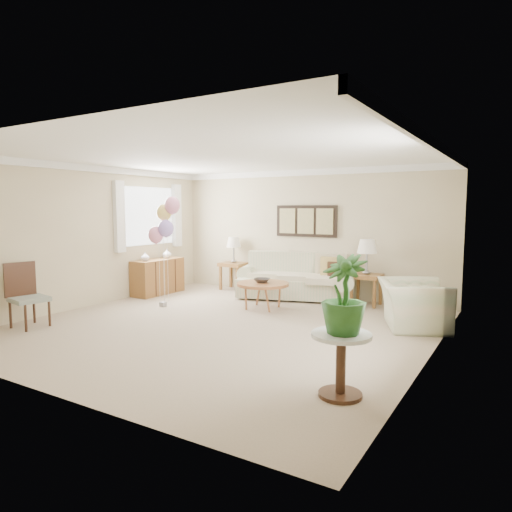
# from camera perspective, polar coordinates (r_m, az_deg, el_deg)

# --- Properties ---
(ground_plane) EXTENTS (6.00, 6.00, 0.00)m
(ground_plane) POSITION_cam_1_polar(r_m,az_deg,el_deg) (7.13, -4.01, -8.77)
(ground_plane) COLOR tan
(room_shell) EXTENTS (6.04, 6.04, 2.60)m
(room_shell) POSITION_cam_1_polar(r_m,az_deg,el_deg) (7.04, -4.41, 4.45)
(room_shell) COLOR beige
(room_shell) RESTS_ON ground
(wall_art_triptych) EXTENTS (1.35, 0.06, 0.65)m
(wall_art_triptych) POSITION_cam_1_polar(r_m,az_deg,el_deg) (9.48, 6.27, 4.36)
(wall_art_triptych) COLOR black
(wall_art_triptych) RESTS_ON ground
(sofa) EXTENTS (2.73, 1.55, 0.91)m
(sofa) POSITION_cam_1_polar(r_m,az_deg,el_deg) (9.29, 5.08, -3.04)
(sofa) COLOR beige
(sofa) RESTS_ON ground
(end_table_left) EXTENTS (0.56, 0.51, 0.61)m
(end_table_left) POSITION_cam_1_polar(r_m,az_deg,el_deg) (10.21, -2.79, -1.36)
(end_table_left) COLOR olive
(end_table_left) RESTS_ON ground
(end_table_right) EXTENTS (0.54, 0.49, 0.59)m
(end_table_right) POSITION_cam_1_polar(r_m,az_deg,el_deg) (8.78, 13.63, -2.83)
(end_table_right) COLOR olive
(end_table_right) RESTS_ON ground
(lamp_left) EXTENTS (0.32, 0.32, 0.57)m
(lamp_left) POSITION_cam_1_polar(r_m,az_deg,el_deg) (10.15, -2.81, 1.63)
(lamp_left) COLOR gray
(lamp_left) RESTS_ON end_table_left
(lamp_right) EXTENTS (0.37, 0.37, 0.65)m
(lamp_right) POSITION_cam_1_polar(r_m,az_deg,el_deg) (8.71, 13.72, 1.04)
(lamp_right) COLOR gray
(lamp_right) RESTS_ON end_table_right
(coffee_table) EXTENTS (0.94, 0.94, 0.48)m
(coffee_table) POSITION_cam_1_polar(r_m,az_deg,el_deg) (8.25, 0.86, -3.61)
(coffee_table) COLOR brown
(coffee_table) RESTS_ON ground
(decor_bowl) EXTENTS (0.35, 0.35, 0.07)m
(decor_bowl) POSITION_cam_1_polar(r_m,az_deg,el_deg) (8.27, 0.74, -3.06)
(decor_bowl) COLOR #2F2926
(decor_bowl) RESTS_ON coffee_table
(armchair) EXTENTS (1.31, 1.38, 0.71)m
(armchair) POSITION_cam_1_polar(r_m,az_deg,el_deg) (7.37, 19.05, -5.75)
(armchair) COLOR beige
(armchair) RESTS_ON ground
(side_table) EXTENTS (0.58, 0.58, 0.63)m
(side_table) POSITION_cam_1_polar(r_m,az_deg,el_deg) (4.53, 10.59, -11.33)
(side_table) COLOR silver
(side_table) RESTS_ON ground
(potted_plant) EXTENTS (0.50, 0.50, 0.76)m
(potted_plant) POSITION_cam_1_polar(r_m,az_deg,el_deg) (4.39, 10.93, -4.74)
(potted_plant) COLOR #25541B
(potted_plant) RESTS_ON side_table
(accent_chair) EXTENTS (0.56, 0.56, 0.99)m
(accent_chair) POSITION_cam_1_polar(r_m,az_deg,el_deg) (7.83, -26.80, -4.21)
(accent_chair) COLOR gray
(accent_chair) RESTS_ON ground
(credenza) EXTENTS (0.46, 1.20, 0.74)m
(credenza) POSITION_cam_1_polar(r_m,az_deg,el_deg) (9.91, -12.17, -2.52)
(credenza) COLOR olive
(credenza) RESTS_ON ground
(vase_white) EXTENTS (0.22, 0.22, 0.18)m
(vase_white) POSITION_cam_1_polar(r_m,az_deg,el_deg) (9.57, -13.69, -0.09)
(vase_white) COLOR silver
(vase_white) RESTS_ON credenza
(vase_sage) EXTENTS (0.20, 0.20, 0.19)m
(vase_sage) POSITION_cam_1_polar(r_m,az_deg,el_deg) (10.04, -11.07, 0.29)
(vase_sage) COLOR silver
(vase_sage) RESTS_ON credenza
(balloon_cluster) EXTENTS (0.54, 0.44, 2.03)m
(balloon_cluster) POSITION_cam_1_polar(r_m,az_deg,el_deg) (8.51, -11.37, 4.31)
(balloon_cluster) COLOR gray
(balloon_cluster) RESTS_ON ground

